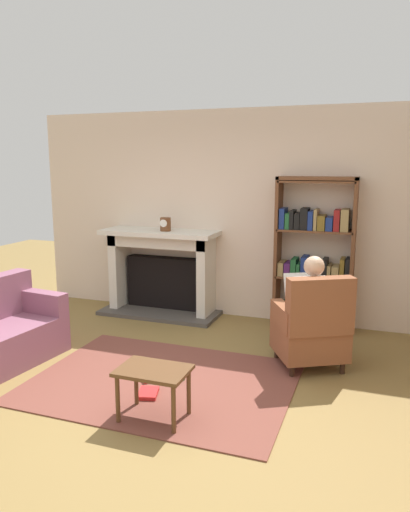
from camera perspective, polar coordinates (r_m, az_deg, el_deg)
The scene contains 10 objects.
ground at distance 4.49m, azimuth -6.66°, elevation -15.98°, with size 14.00×14.00×0.00m, color olive.
back_wall at distance 6.43m, azimuth 3.26°, elevation 4.81°, with size 5.60×0.10×2.70m, color beige.
area_rug at distance 4.73m, azimuth -5.00°, elevation -14.41°, with size 2.40×1.80×0.01m, color brown.
fireplace at distance 6.63m, azimuth -4.99°, elevation -1.57°, with size 1.60×0.64×1.15m.
mantel_clock at distance 6.39m, azimuth -4.66°, elevation 3.72°, with size 0.14×0.14×0.18m.
bookshelf at distance 6.06m, azimuth 12.71°, elevation -0.30°, with size 0.94×0.32×1.86m.
armchair_reading at distance 4.97m, azimuth 12.43°, elevation -8.18°, with size 0.86×0.85×0.97m.
seated_reader at distance 5.01m, azimuth 12.03°, elevation -5.63°, with size 0.53×0.59×1.14m.
side_table at distance 3.98m, azimuth -6.06°, elevation -13.85°, with size 0.56×0.39×0.43m.
scattered_books at distance 4.66m, azimuth -5.82°, elevation -14.54°, with size 0.46×0.57×0.04m.
Camera 1 is at (1.82, -3.58, 2.02)m, focal length 34.19 mm.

